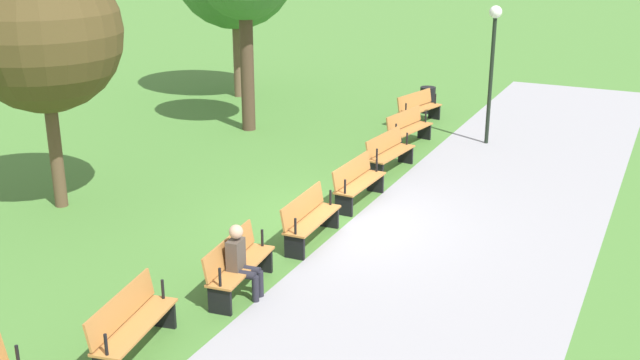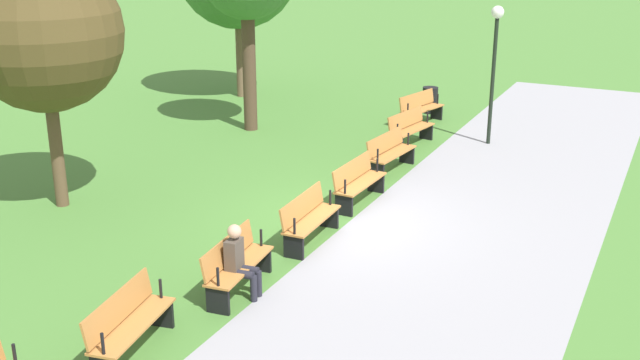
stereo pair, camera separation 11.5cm
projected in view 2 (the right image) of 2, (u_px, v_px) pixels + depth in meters
name	position (u px, v px, depth m)	size (l,w,h in m)	color
ground_plane	(339.00, 221.00, 15.10)	(120.00, 120.00, 0.00)	#477A33
path_paving	(463.00, 244.00, 14.07)	(30.02, 4.60, 0.01)	#939399
bench_0	(420.00, 108.00, 22.02)	(1.75, 0.87, 0.89)	#B27538
bench_1	(410.00, 128.00, 19.95)	(1.74, 0.76, 0.89)	#B27538
bench_2	(390.00, 152.00, 17.92)	(1.72, 0.65, 0.89)	#B27538
bench_3	(358.00, 181.00, 15.95)	(1.70, 0.53, 0.89)	#B27538
bench_4	(309.00, 218.00, 14.03)	(1.70, 0.53, 0.89)	#B27538
bench_5	(236.00, 264.00, 12.18)	(1.72, 0.65, 0.89)	#B27538
bench_6	(129.00, 323.00, 10.41)	(1.74, 0.76, 0.89)	#B27538
person_seated	(240.00, 259.00, 11.95)	(0.36, 0.54, 1.20)	#4C4238
tree_0	(43.00, 33.00, 14.82)	(3.09, 3.09, 5.10)	brown
lamp_post	(495.00, 48.00, 19.46)	(0.32, 0.32, 3.57)	black
trash_bin	(430.00, 100.00, 23.35)	(0.47, 0.47, 0.78)	black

